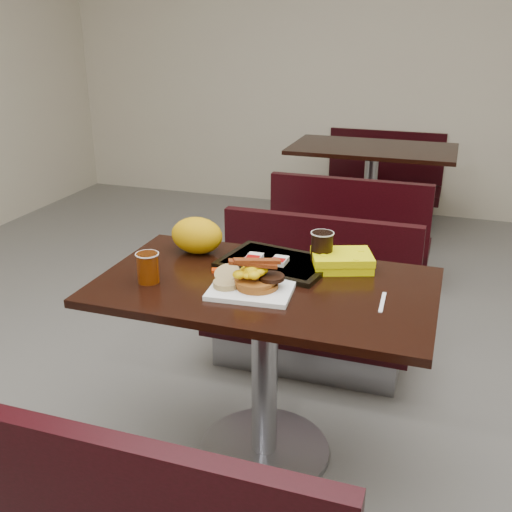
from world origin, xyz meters
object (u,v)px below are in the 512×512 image
(hashbrown_sleeve_right, at_px, (280,261))
(clamshell, at_px, (342,261))
(tray, at_px, (276,262))
(paper_bag, at_px, (197,235))
(table_far, at_px, (369,196))
(coffee_cup_near, at_px, (148,268))
(pancake_stack, at_px, (257,283))
(table_near, at_px, (265,373))
(bench_far_n, at_px, (382,177))
(bench_far_s, at_px, (353,226))
(knife, at_px, (382,302))
(hashbrown_sleeve_left, at_px, (254,258))
(bench_near_n, at_px, (309,301))
(bench_near_s, at_px, (188,508))
(platter, at_px, (251,290))
(coffee_cup_far, at_px, (322,247))
(fork, at_px, (220,298))

(hashbrown_sleeve_right, xyz_separation_m, clamshell, (0.22, 0.07, 0.00))
(tray, relative_size, paper_bag, 1.92)
(table_far, bearing_deg, coffee_cup_near, -98.34)
(hashbrown_sleeve_right, bearing_deg, pancake_stack, -92.01)
(table_near, xyz_separation_m, bench_far_n, (0.00, 3.30, -0.02))
(bench_far_s, bearing_deg, knife, -77.72)
(hashbrown_sleeve_left, distance_m, clamshell, 0.33)
(bench_far_s, distance_m, knife, 2.01)
(bench_near_n, height_order, hashbrown_sleeve_left, hashbrown_sleeve_left)
(bench_far_n, height_order, coffee_cup_near, coffee_cup_near)
(coffee_cup_near, relative_size, hashbrown_sleeve_left, 1.42)
(pancake_stack, distance_m, clamshell, 0.38)
(knife, height_order, hashbrown_sleeve_right, hashbrown_sleeve_right)
(table_near, distance_m, bench_far_n, 3.30)
(bench_near_s, relative_size, knife, 6.48)
(platter, relative_size, paper_bag, 1.34)
(table_near, distance_m, pancake_stack, 0.41)
(paper_bag, bearing_deg, bench_far_s, 78.28)
(tray, bearing_deg, knife, -15.31)
(coffee_cup_far, bearing_deg, bench_near_s, -99.30)
(coffee_cup_near, distance_m, fork, 0.30)
(table_far, bearing_deg, bench_far_n, 90.00)
(platter, xyz_separation_m, hashbrown_sleeve_left, (-0.07, 0.23, 0.02))
(tray, distance_m, hashbrown_sleeve_left, 0.09)
(bench_near_s, height_order, clamshell, clamshell)
(bench_near_n, bearing_deg, tray, -91.39)
(platter, distance_m, knife, 0.45)
(bench_far_n, bearing_deg, table_far, -90.00)
(paper_bag, bearing_deg, fork, -56.57)
(hashbrown_sleeve_right, xyz_separation_m, paper_bag, (-0.36, 0.05, 0.04))
(pancake_stack, xyz_separation_m, coffee_cup_far, (0.16, 0.30, 0.04))
(coffee_cup_near, height_order, tray, coffee_cup_near)
(table_far, relative_size, pancake_stack, 8.16)
(bench_far_n, xyz_separation_m, fork, (-0.11, -3.47, 0.39))
(clamshell, bearing_deg, paper_bag, 162.43)
(bench_near_n, bearing_deg, bench_far_n, 90.00)
(bench_near_n, height_order, bench_far_n, same)
(table_far, bearing_deg, bench_near_n, -90.00)
(coffee_cup_far, bearing_deg, tray, -162.77)
(table_far, xyz_separation_m, pancake_stack, (-0.01, -2.68, 0.41))
(bench_near_s, distance_m, bench_far_n, 4.00)
(platter, relative_size, hashbrown_sleeve_left, 3.67)
(table_near, height_order, coffee_cup_near, coffee_cup_near)
(coffee_cup_near, relative_size, clamshell, 0.49)
(bench_far_s, relative_size, clamshell, 4.50)
(hashbrown_sleeve_right, bearing_deg, knife, -21.92)
(table_far, xyz_separation_m, clamshell, (0.23, -2.37, 0.41))
(hashbrown_sleeve_left, bearing_deg, clamshell, 12.77)
(tray, bearing_deg, platter, -82.16)
(hashbrown_sleeve_left, bearing_deg, platter, -74.39)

